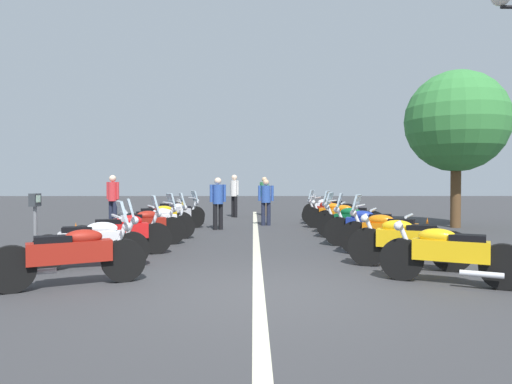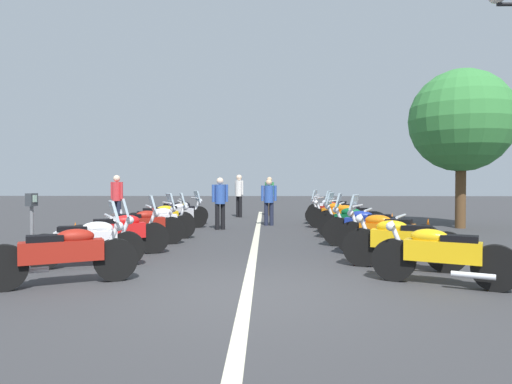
{
  "view_description": "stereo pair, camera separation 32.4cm",
  "coord_description": "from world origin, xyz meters",
  "px_view_note": "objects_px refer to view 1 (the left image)",
  "views": [
    {
      "loc": [
        -5.97,
        0.07,
        1.5
      ],
      "look_at": [
        5.77,
        0.0,
        1.22
      ],
      "focal_mm": 31.88,
      "sensor_mm": 36.0,
      "label": 1
    },
    {
      "loc": [
        -5.97,
        -0.25,
        1.5
      ],
      "look_at": [
        5.77,
        0.0,
        1.22
      ],
      "focal_mm": 31.88,
      "sensor_mm": 36.0,
      "label": 2
    }
  ],
  "objects_px": {
    "motorcycle_left_row_4": "(156,222)",
    "bystander_4": "(113,196)",
    "traffic_cone_0": "(427,231)",
    "motorcycle_right_row_7": "(331,211)",
    "motorcycle_left_row_3": "(141,226)",
    "motorcycle_right_row_8": "(329,209)",
    "parking_meter": "(35,217)",
    "bystander_1": "(264,193)",
    "motorcycle_right_row_0": "(449,253)",
    "bystander_0": "(234,192)",
    "motorcycle_right_row_4": "(356,221)",
    "motorcycle_right_row_2": "(388,232)",
    "traffic_cone_1": "(76,238)",
    "bystander_2": "(218,199)",
    "motorcycle_right_row_1": "(407,241)",
    "roadside_tree_0": "(456,122)",
    "motorcycle_left_row_2": "(122,233)",
    "motorcycle_left_row_1": "(93,242)",
    "motorcycle_left_row_6": "(174,214)",
    "motorcycle_left_row_0": "(72,254)",
    "motorcycle_right_row_5": "(349,217)",
    "bystander_3": "(266,199)",
    "motorcycle_right_row_6": "(337,214)",
    "traffic_cone_2": "(390,224)",
    "motorcycle_right_row_3": "(369,226)"
  },
  "relations": [
    {
      "from": "motorcycle_right_row_4",
      "to": "traffic_cone_2",
      "type": "relative_size",
      "value": 3.23
    },
    {
      "from": "motorcycle_right_row_4",
      "to": "bystander_3",
      "type": "xyz_separation_m",
      "value": [
        3.69,
        2.22,
        0.44
      ]
    },
    {
      "from": "traffic_cone_1",
      "to": "bystander_2",
      "type": "bearing_deg",
      "value": -32.34
    },
    {
      "from": "motorcycle_left_row_6",
      "to": "roadside_tree_0",
      "type": "xyz_separation_m",
      "value": [
        0.37,
        -9.04,
        2.95
      ]
    },
    {
      "from": "motorcycle_left_row_6",
      "to": "parking_meter",
      "type": "height_order",
      "value": "parking_meter"
    },
    {
      "from": "motorcycle_left_row_2",
      "to": "traffic_cone_0",
      "type": "bearing_deg",
      "value": -7.6
    },
    {
      "from": "motorcycle_right_row_2",
      "to": "bystander_1",
      "type": "xyz_separation_m",
      "value": [
        10.72,
        2.21,
        0.51
      ]
    },
    {
      "from": "motorcycle_right_row_4",
      "to": "motorcycle_right_row_2",
      "type": "bearing_deg",
      "value": 117.63
    },
    {
      "from": "motorcycle_right_row_2",
      "to": "motorcycle_right_row_3",
      "type": "distance_m",
      "value": 1.29
    },
    {
      "from": "motorcycle_right_row_0",
      "to": "motorcycle_right_row_4",
      "type": "xyz_separation_m",
      "value": [
        5.13,
        0.18,
        0.01
      ]
    },
    {
      "from": "traffic_cone_0",
      "to": "traffic_cone_1",
      "type": "bearing_deg",
      "value": 98.62
    },
    {
      "from": "motorcycle_right_row_2",
      "to": "motorcycle_left_row_3",
      "type": "bearing_deg",
      "value": 12.46
    },
    {
      "from": "motorcycle_right_row_2",
      "to": "bystander_0",
      "type": "relative_size",
      "value": 1.07
    },
    {
      "from": "motorcycle_left_row_6",
      "to": "bystander_0",
      "type": "relative_size",
      "value": 1.08
    },
    {
      "from": "bystander_1",
      "to": "motorcycle_right_row_5",
      "type": "bearing_deg",
      "value": 65.18
    },
    {
      "from": "motorcycle_left_row_3",
      "to": "motorcycle_right_row_8",
      "type": "height_order",
      "value": "motorcycle_left_row_3"
    },
    {
      "from": "traffic_cone_0",
      "to": "traffic_cone_2",
      "type": "height_order",
      "value": "same"
    },
    {
      "from": "motorcycle_right_row_1",
      "to": "motorcycle_right_row_7",
      "type": "bearing_deg",
      "value": -67.84
    },
    {
      "from": "motorcycle_right_row_0",
      "to": "motorcycle_left_row_1",
      "type": "bearing_deg",
      "value": 14.2
    },
    {
      "from": "bystander_0",
      "to": "motorcycle_right_row_7",
      "type": "bearing_deg",
      "value": -83.38
    },
    {
      "from": "motorcycle_right_row_2",
      "to": "motorcycle_right_row_6",
      "type": "relative_size",
      "value": 0.94
    },
    {
      "from": "motorcycle_right_row_5",
      "to": "bystander_2",
      "type": "bearing_deg",
      "value": 8.19
    },
    {
      "from": "parking_meter",
      "to": "bystander_1",
      "type": "distance_m",
      "value": 12.7
    },
    {
      "from": "motorcycle_left_row_3",
      "to": "traffic_cone_0",
      "type": "xyz_separation_m",
      "value": [
        0.54,
        -6.78,
        -0.18
      ]
    },
    {
      "from": "motorcycle_right_row_2",
      "to": "motorcycle_right_row_3",
      "type": "bearing_deg",
      "value": -59.98
    },
    {
      "from": "motorcycle_left_row_0",
      "to": "motorcycle_left_row_6",
      "type": "relative_size",
      "value": 1.02
    },
    {
      "from": "motorcycle_left_row_4",
      "to": "motorcycle_right_row_8",
      "type": "relative_size",
      "value": 1.0
    },
    {
      "from": "motorcycle_right_row_1",
      "to": "motorcycle_right_row_5",
      "type": "height_order",
      "value": "motorcycle_right_row_5"
    },
    {
      "from": "motorcycle_right_row_0",
      "to": "motorcycle_right_row_5",
      "type": "xyz_separation_m",
      "value": [
        6.36,
        0.12,
        0.02
      ]
    },
    {
      "from": "motorcycle_right_row_8",
      "to": "traffic_cone_2",
      "type": "xyz_separation_m",
      "value": [
        -4.28,
        -1.0,
        -0.17
      ]
    },
    {
      "from": "traffic_cone_0",
      "to": "traffic_cone_2",
      "type": "xyz_separation_m",
      "value": [
        1.77,
        0.37,
        0.0
      ]
    },
    {
      "from": "motorcycle_right_row_0",
      "to": "bystander_0",
      "type": "distance_m",
      "value": 12.85
    },
    {
      "from": "motorcycle_left_row_1",
      "to": "motorcycle_right_row_0",
      "type": "bearing_deg",
      "value": -30.64
    },
    {
      "from": "motorcycle_left_row_6",
      "to": "motorcycle_right_row_3",
      "type": "height_order",
      "value": "motorcycle_right_row_3"
    },
    {
      "from": "motorcycle_left_row_3",
      "to": "motorcycle_right_row_7",
      "type": "relative_size",
      "value": 0.96
    },
    {
      "from": "motorcycle_left_row_2",
      "to": "bystander_2",
      "type": "xyz_separation_m",
      "value": [
        4.92,
        -1.55,
        0.47
      ]
    },
    {
      "from": "motorcycle_right_row_8",
      "to": "bystander_2",
      "type": "height_order",
      "value": "bystander_2"
    },
    {
      "from": "motorcycle_right_row_4",
      "to": "roadside_tree_0",
      "type": "xyz_separation_m",
      "value": [
        2.95,
        -3.89,
        2.94
      ]
    },
    {
      "from": "motorcycle_left_row_1",
      "to": "motorcycle_right_row_7",
      "type": "height_order",
      "value": "motorcycle_right_row_7"
    },
    {
      "from": "motorcycle_left_row_1",
      "to": "motorcycle_right_row_7",
      "type": "distance_m",
      "value": 9.46
    },
    {
      "from": "motorcycle_right_row_4",
      "to": "motorcycle_left_row_3",
      "type": "bearing_deg",
      "value": 40.36
    },
    {
      "from": "motorcycle_right_row_2",
      "to": "parking_meter",
      "type": "distance_m",
      "value": 6.53
    },
    {
      "from": "motorcycle_left_row_3",
      "to": "motorcycle_right_row_6",
      "type": "relative_size",
      "value": 0.98
    },
    {
      "from": "motorcycle_left_row_0",
      "to": "parking_meter",
      "type": "relative_size",
      "value": 1.51
    },
    {
      "from": "motorcycle_right_row_2",
      "to": "motorcycle_right_row_8",
      "type": "xyz_separation_m",
      "value": [
        8.0,
        -0.16,
        -0.01
      ]
    },
    {
      "from": "traffic_cone_0",
      "to": "motorcycle_right_row_7",
      "type": "bearing_deg",
      "value": 18.41
    },
    {
      "from": "motorcycle_left_row_3",
      "to": "motorcycle_left_row_4",
      "type": "distance_m",
      "value": 1.21
    },
    {
      "from": "motorcycle_right_row_3",
      "to": "bystander_2",
      "type": "relative_size",
      "value": 1.27
    },
    {
      "from": "motorcycle_left_row_4",
      "to": "bystander_4",
      "type": "distance_m",
      "value": 4.12
    },
    {
      "from": "motorcycle_left_row_6",
      "to": "motorcycle_right_row_1",
      "type": "height_order",
      "value": "motorcycle_left_row_6"
    }
  ]
}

